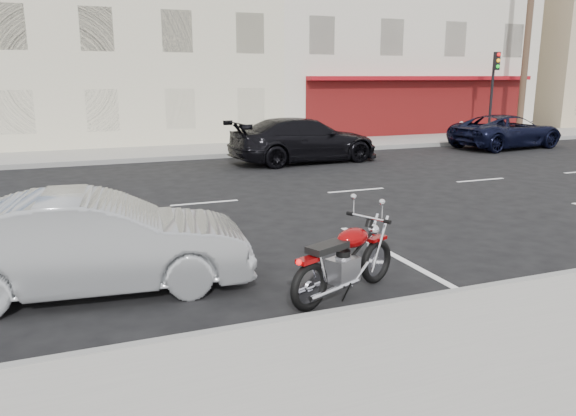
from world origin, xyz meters
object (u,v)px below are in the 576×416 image
object	(u,v)px
motorcycle	(378,251)
utility_pole	(528,35)
car_far	(304,140)
suv_far	(507,131)
fire_hydrant	(461,129)
sedan_silver	(95,243)
traffic_light	(493,83)

from	to	relation	value
motorcycle	utility_pole	bearing A→B (deg)	18.32
motorcycle	car_far	bearing A→B (deg)	48.65
utility_pole	motorcycle	world-z (taller)	utility_pole
suv_far	car_far	world-z (taller)	car_far
utility_pole	fire_hydrant	world-z (taller)	utility_pole
suv_far	car_far	xyz separation A→B (m)	(-9.27, -0.54, 0.08)
car_far	suv_far	bearing A→B (deg)	-90.84
fire_hydrant	car_far	bearing A→B (deg)	-159.55
fire_hydrant	sedan_silver	distance (m)	21.36
fire_hydrant	suv_far	bearing A→B (deg)	-90.97
utility_pole	motorcycle	xyz separation A→B (m)	(-16.40, -14.60, -4.27)
utility_pole	motorcycle	distance (m)	22.37
traffic_light	sedan_silver	size ratio (longest dim) A/B	0.91
traffic_light	motorcycle	xyz separation A→B (m)	(-14.40, -14.33, -2.09)
fire_hydrant	traffic_light	bearing A→B (deg)	-6.36
utility_pole	motorcycle	bearing A→B (deg)	-138.33
suv_far	car_far	bearing A→B (deg)	86.90
car_far	fire_hydrant	bearing A→B (deg)	-73.69
traffic_light	sedan_silver	bearing A→B (deg)	-143.94
utility_pole	fire_hydrant	xyz separation A→B (m)	(-3.50, -0.10, -4.21)
sedan_silver	fire_hydrant	bearing A→B (deg)	-45.32
fire_hydrant	suv_far	world-z (taller)	suv_far
traffic_light	car_far	xyz separation A→B (m)	(-10.82, -3.31, -1.80)
fire_hydrant	motorcycle	bearing A→B (deg)	-131.66
utility_pole	suv_far	size ratio (longest dim) A/B	1.84
fire_hydrant	sedan_silver	size ratio (longest dim) A/B	0.17
utility_pole	traffic_light	bearing A→B (deg)	-172.39
utility_pole	suv_far	world-z (taller)	utility_pole
traffic_light	sedan_silver	distance (m)	22.53
traffic_light	fire_hydrant	distance (m)	2.53
suv_far	motorcycle	bearing A→B (deg)	125.56
motorcycle	car_far	xyz separation A→B (m)	(3.58, 11.02, 0.29)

